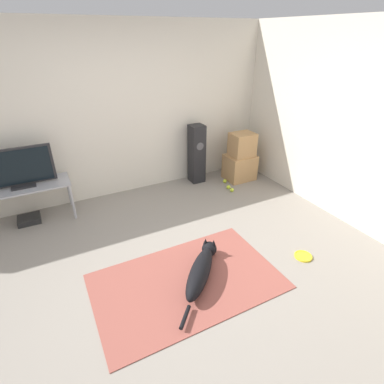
{
  "coord_description": "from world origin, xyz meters",
  "views": [
    {
      "loc": [
        -0.95,
        -2.4,
        2.36
      ],
      "look_at": [
        0.68,
        0.77,
        0.45
      ],
      "focal_mm": 28.0,
      "sensor_mm": 36.0,
      "label": 1
    }
  ],
  "objects": [
    {
      "name": "dog",
      "position": [
        0.25,
        -0.29,
        0.12
      ],
      "size": [
        0.85,
        0.89,
        0.23
      ],
      "color": "black",
      "rests_on": "area_rug"
    },
    {
      "name": "wall_right",
      "position": [
        2.6,
        0.0,
        1.27
      ],
      "size": [
        0.06,
        8.0,
        2.55
      ],
      "color": "silver",
      "rests_on": "ground_plane"
    },
    {
      "name": "game_console",
      "position": [
        -1.37,
        1.77,
        0.04
      ],
      "size": [
        0.29,
        0.26,
        0.08
      ],
      "color": "black",
      "rests_on": "ground_plane"
    },
    {
      "name": "tennis_ball_by_boxes",
      "position": [
        1.66,
        1.22,
        0.03
      ],
      "size": [
        0.07,
        0.07,
        0.07
      ],
      "color": "#C6E033",
      "rests_on": "ground_plane"
    },
    {
      "name": "tv_stand",
      "position": [
        -1.32,
        1.78,
        0.48
      ],
      "size": [
        1.14,
        0.48,
        0.54
      ],
      "color": "#A8A8AD",
      "rests_on": "ground_plane"
    },
    {
      "name": "cardboard_box_upper",
      "position": [
        2.07,
        1.58,
        0.65
      ],
      "size": [
        0.4,
        0.33,
        0.4
      ],
      "color": "tan",
      "rests_on": "cardboard_box_lower"
    },
    {
      "name": "floor_speaker",
      "position": [
        1.34,
        1.87,
        0.51
      ],
      "size": [
        0.24,
        0.24,
        1.01
      ],
      "color": "black",
      "rests_on": "ground_plane"
    },
    {
      "name": "wall_back",
      "position": [
        0.0,
        2.1,
        1.27
      ],
      "size": [
        8.0,
        0.06,
        2.55
      ],
      "color": "silver",
      "rests_on": "ground_plane"
    },
    {
      "name": "frisbee",
      "position": [
        1.49,
        -0.55,
        0.01
      ],
      "size": [
        0.21,
        0.21,
        0.03
      ],
      "color": "yellow",
      "rests_on": "ground_plane"
    },
    {
      "name": "cardboard_box_lower",
      "position": [
        2.07,
        1.59,
        0.22
      ],
      "size": [
        0.5,
        0.41,
        0.45
      ],
      "color": "tan",
      "rests_on": "ground_plane"
    },
    {
      "name": "tv",
      "position": [
        -1.32,
        1.79,
        0.8
      ],
      "size": [
        0.85,
        0.2,
        0.53
      ],
      "color": "#232326",
      "rests_on": "tv_stand"
    },
    {
      "name": "area_rug",
      "position": [
        0.09,
        -0.27,
        0.01
      ],
      "size": [
        1.95,
        1.2,
        0.01
      ],
      "color": "#934C42",
      "rests_on": "ground_plane"
    },
    {
      "name": "tennis_ball_loose_on_carpet",
      "position": [
        1.67,
        1.33,
        0.03
      ],
      "size": [
        0.07,
        0.07,
        0.07
      ],
      "color": "#C6E033",
      "rests_on": "ground_plane"
    },
    {
      "name": "ground_plane",
      "position": [
        0.0,
        0.0,
        0.0
      ],
      "size": [
        12.0,
        12.0,
        0.0
      ],
      "primitive_type": "plane",
      "color": "gray"
    },
    {
      "name": "tennis_ball_near_speaker",
      "position": [
        1.74,
        1.55,
        0.03
      ],
      "size": [
        0.07,
        0.07,
        0.07
      ],
      "color": "#C6E033",
      "rests_on": "ground_plane"
    }
  ]
}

